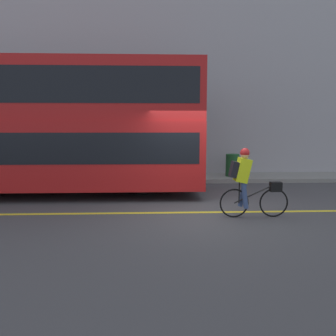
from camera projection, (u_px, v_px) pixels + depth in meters
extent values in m
plane|color=#424244|center=(200.00, 211.00, 8.13)|extent=(80.00, 80.00, 0.00)
cube|color=yellow|center=(201.00, 212.00, 7.99)|extent=(50.00, 0.14, 0.01)
cube|color=gray|center=(183.00, 178.00, 12.74)|extent=(60.00, 1.72, 0.15)
cube|color=#9E9EA3|center=(182.00, 66.00, 13.17)|extent=(60.00, 0.30, 8.99)
cylinder|color=black|center=(143.00, 178.00, 10.10)|extent=(1.01, 0.30, 1.01)
cube|color=#B21919|center=(47.00, 153.00, 9.89)|extent=(9.29, 2.47, 1.93)
cube|color=black|center=(47.00, 146.00, 9.86)|extent=(8.91, 2.49, 0.85)
cube|color=#B21919|center=(44.00, 92.00, 9.65)|extent=(9.29, 2.38, 1.72)
cube|color=black|center=(44.00, 89.00, 9.64)|extent=(8.91, 2.40, 0.96)
torus|color=black|center=(274.00, 203.00, 7.56)|extent=(0.67, 0.04, 0.67)
torus|color=black|center=(234.00, 203.00, 7.52)|extent=(0.67, 0.04, 0.67)
cylinder|color=black|center=(254.00, 194.00, 7.51)|extent=(0.94, 0.03, 0.46)
cylinder|color=black|center=(239.00, 193.00, 7.49)|extent=(0.03, 0.03, 0.49)
cube|color=black|center=(276.00, 187.00, 7.51)|extent=(0.26, 0.16, 0.22)
cube|color=#D8EA19|center=(243.00, 170.00, 7.43)|extent=(0.37, 0.32, 0.58)
cube|color=black|center=(234.00, 169.00, 7.42)|extent=(0.21, 0.26, 0.38)
cylinder|color=#384C7A|center=(243.00, 194.00, 7.59)|extent=(0.21, 0.11, 0.61)
cylinder|color=#384C7A|center=(245.00, 195.00, 7.42)|extent=(0.19, 0.11, 0.60)
sphere|color=tan|center=(245.00, 155.00, 7.39)|extent=(0.19, 0.19, 0.19)
sphere|color=red|center=(245.00, 153.00, 7.38)|extent=(0.21, 0.21, 0.21)
cylinder|color=#194C23|center=(232.00, 165.00, 12.67)|extent=(0.51, 0.51, 0.86)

